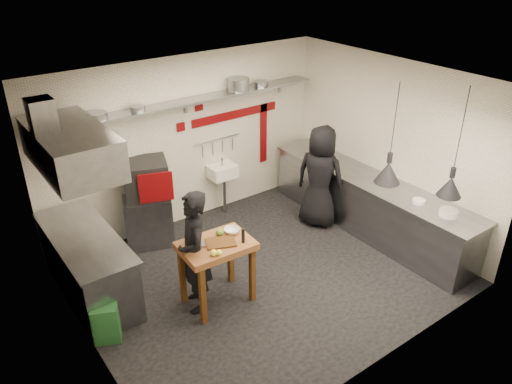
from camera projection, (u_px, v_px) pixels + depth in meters
floor at (264, 274)px, 7.26m from camera, size 5.00×5.00×0.00m
ceiling at (266, 85)px, 5.97m from camera, size 5.00×5.00×0.00m
wall_back at (187, 142)px, 8.12m from camera, size 5.00×0.04×2.80m
wall_front at (388, 264)px, 5.11m from camera, size 5.00×0.04×2.80m
wall_left at (78, 252)px, 5.30m from camera, size 0.04×4.20×2.80m
wall_right at (390, 147)px, 7.92m from camera, size 0.04×4.20×2.80m
red_band_horiz at (235, 114)px, 8.47m from camera, size 1.70×0.02×0.14m
red_band_vert at (263, 133)px, 9.01m from camera, size 0.14×0.02×1.10m
red_tile_a at (199, 107)px, 7.98m from camera, size 0.14×0.02×0.14m
red_tile_b at (181, 127)px, 7.92m from camera, size 0.14×0.02×0.14m
back_shelf at (190, 101)px, 7.65m from camera, size 4.60×0.34×0.04m
shelf_bracket_left at (63, 131)px, 6.81m from camera, size 0.04×0.06×0.24m
shelf_bracket_mid at (185, 105)px, 7.81m from camera, size 0.04×0.06×0.24m
shelf_bracket_right at (280, 86)px, 8.80m from camera, size 0.04×0.06×0.24m
pan_far_left at (96, 116)px, 6.86m from camera, size 0.35×0.35×0.09m
pan_mid_left at (138, 108)px, 7.18m from camera, size 0.26×0.26×0.07m
stock_pot at (239, 84)px, 8.08m from camera, size 0.45×0.45×0.20m
pan_right at (261, 83)px, 8.34m from camera, size 0.26×0.26×0.08m
oven_stand at (148, 219)px, 7.88m from camera, size 0.89×0.86×0.80m
combi_oven at (146, 179)px, 7.59m from camera, size 0.83×0.80×0.58m
oven_door at (156, 187)px, 7.34m from camera, size 0.48×0.20×0.46m
oven_glass at (156, 187)px, 7.36m from camera, size 0.34×0.14×0.34m
hand_sink at (222, 171)px, 8.56m from camera, size 0.46×0.34×0.22m
sink_tap at (222, 162)px, 8.48m from camera, size 0.03×0.03×0.14m
sink_drain at (224, 195)px, 8.74m from camera, size 0.06×0.06×0.66m
utensil_rail at (217, 140)px, 8.41m from camera, size 0.90×0.02×0.02m
counter_right at (368, 205)px, 8.18m from camera, size 0.70×3.80×0.90m
counter_right_top at (372, 180)px, 7.97m from camera, size 0.76×3.90×0.03m
plate_stack at (448, 213)px, 6.90m from camera, size 0.29×0.29×0.09m
small_bowl_right at (419, 201)px, 7.24m from camera, size 0.23×0.23×0.05m
counter_left at (89, 267)px, 6.68m from camera, size 0.70×1.90×0.90m
counter_left_top at (83, 237)px, 6.46m from camera, size 0.76×2.00×0.03m
extractor_hood at (71, 148)px, 5.92m from camera, size 0.78×1.60×0.50m
hood_duct at (43, 120)px, 5.60m from camera, size 0.28×0.28×0.50m
green_bin at (106, 321)px, 6.03m from camera, size 0.42×0.42×0.50m
prep_table at (217, 272)px, 6.54m from camera, size 0.95×0.69×0.92m
cutting_board at (221, 242)px, 6.32m from camera, size 0.45×0.39×0.02m
pepper_mill at (243, 236)px, 6.30m from camera, size 0.04×0.04×0.20m
lemon_a at (213, 253)px, 6.07m from camera, size 0.09×0.09×0.08m
lemon_b at (219, 253)px, 6.08m from camera, size 0.09×0.09×0.07m
veg_ball at (220, 232)px, 6.47m from camera, size 0.11×0.11×0.10m
steel_tray at (197, 245)px, 6.27m from camera, size 0.24×0.20×0.03m
bowl at (232, 231)px, 6.53m from camera, size 0.24×0.24×0.06m
heat_lamp_near at (393, 135)px, 6.42m from camera, size 0.37×0.37×1.38m
heat_lamp_far at (459, 144)px, 6.30m from camera, size 0.41×0.41×1.49m
chef_left at (194, 252)px, 6.28m from camera, size 0.59×0.71×1.68m
chef_right at (320, 177)px, 8.17m from camera, size 0.84×1.00×1.74m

